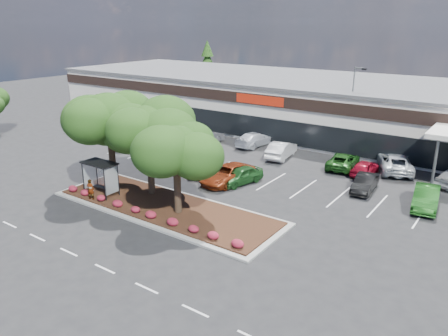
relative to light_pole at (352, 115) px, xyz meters
The scene contains 25 objects.
ground 27.07m from the light_pole, 97.48° to the right, with size 160.00×160.00×0.00m, color black.
retail_store 8.12m from the light_pole, 115.04° to the left, with size 80.40×25.20×6.25m.
landscape_island 23.52m from the light_pole, 103.67° to the right, with size 18.00×6.00×0.26m.
lane_markings 16.99m from the light_pole, 102.67° to the right, with size 33.12×20.06×0.01m.
shrub_row 25.49m from the light_pole, 102.55° to the right, with size 17.00×0.80×0.50m, color maroon, non-canonical shape.
bus_shelter 26.10m from the light_pole, 114.95° to the right, with size 2.75×1.55×2.59m.
island_tree_west 24.89m from the light_pole, 117.50° to the right, with size 7.20×7.20×7.89m, color #16320C, non-canonical shape.
island_tree_mid 22.82m from the light_pole, 110.50° to the right, with size 6.60×6.60×7.32m, color #16320C, non-canonical shape.
island_tree_east 23.22m from the light_pole, 99.90° to the right, with size 5.80×5.80×6.50m, color #16320C, non-canonical shape.
conifer_north_west 38.73m from the light_pole, 149.88° to the left, with size 4.40×4.40×10.00m, color #16320C.
person_waiting 27.29m from the light_pole, 113.63° to the right, with size 0.58×0.38×1.58m, color #594C47.
light_pole is the anchor object (origin of this frame).
car_0 23.28m from the light_pole, 146.92° to the right, with size 1.58×4.52×1.49m, color #154112.
car_1 18.39m from the light_pole, 143.06° to the right, with size 1.46×4.18×1.38m, color #58585E.
car_2 17.13m from the light_pole, 118.63° to the right, with size 1.87×4.59×1.33m, color maroon.
car_3 15.82m from the light_pole, 104.57° to the right, with size 1.71×4.25×1.45m, color #1C4A1C.
car_4 16.54m from the light_pole, 107.67° to the right, with size 2.51×5.45×1.52m, color maroon.
car_6 12.32m from the light_pole, 64.05° to the right, with size 1.44×4.14×1.36m, color black.
car_7 15.42m from the light_pole, 49.02° to the right, with size 1.67×4.79×1.58m, color #194D16.
car_9 15.94m from the light_pole, 153.04° to the right, with size 1.76×5.05×1.66m, color #4D4E53.
car_10 10.47m from the light_pole, 154.55° to the right, with size 2.11×5.19×1.51m, color silver.
car_11 8.49m from the light_pole, 125.36° to the right, with size 1.73×4.97×1.64m, color silver.
car_13 8.54m from the light_pole, 60.12° to the right, with size 1.57×3.91×1.33m, color maroon.
car_14 7.04m from the light_pole, 74.76° to the right, with size 2.32×5.03×1.40m, color #184614.
car_15 7.81m from the light_pole, 36.11° to the right, with size 2.71×5.87×1.63m, color #A6ACB2.
Camera 1 is at (18.32, -17.41, 12.97)m, focal length 35.00 mm.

